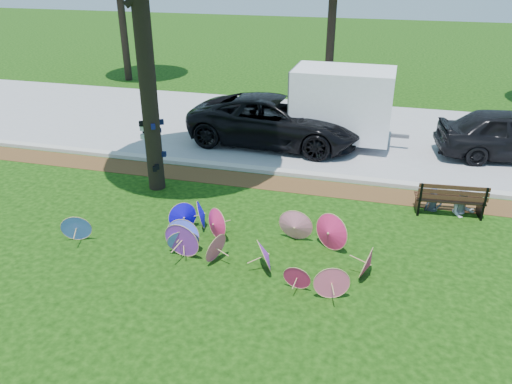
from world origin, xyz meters
TOP-DOWN VIEW (x-y plane):
  - ground at (0.00, 0.00)m, footprint 90.00×90.00m
  - mulch_strip at (0.00, 4.50)m, footprint 90.00×1.00m
  - curb at (0.00, 5.20)m, footprint 90.00×0.30m
  - street at (0.00, 9.35)m, footprint 90.00×8.00m
  - parasol_pile at (0.41, 0.77)m, footprint 6.94×2.41m
  - black_van at (-0.34, 7.71)m, footprint 5.88×2.93m
  - cargo_trailer at (1.79, 8.24)m, footprint 3.21×2.06m
  - park_bench at (4.95, 3.87)m, footprint 1.72×0.78m
  - person_left at (4.60, 3.92)m, footprint 0.44×0.30m
  - person_right at (5.30, 3.92)m, footprint 0.72×0.63m

SIDE VIEW (x-z plane):
  - ground at x=0.00m, z-range 0.00..0.00m
  - mulch_strip at x=0.00m, z-range 0.00..0.01m
  - street at x=0.00m, z-range 0.00..0.01m
  - curb at x=0.00m, z-range 0.00..0.12m
  - parasol_pile at x=0.41m, z-range -0.06..0.79m
  - park_bench at x=4.95m, z-range 0.00..0.87m
  - person_left at x=4.60m, z-range 0.00..1.15m
  - person_right at x=5.30m, z-range 0.00..1.27m
  - black_van at x=-0.34m, z-range 0.00..1.60m
  - cargo_trailer at x=1.79m, z-range 0.00..2.83m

